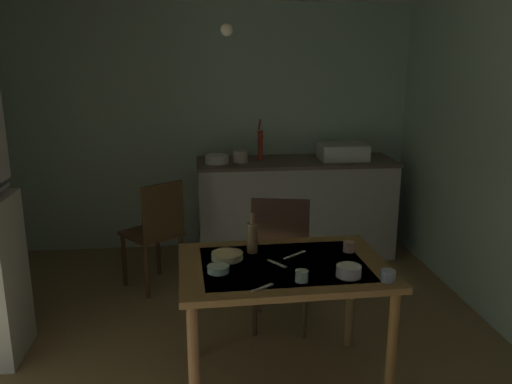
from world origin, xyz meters
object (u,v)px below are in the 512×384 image
at_px(dining_table, 283,279).
at_px(teacup_mint, 388,276).
at_px(mixing_bowl_counter, 217,159).
at_px(glass_bottle, 252,236).
at_px(chair_far_side, 281,261).
at_px(sink_basin, 343,151).
at_px(chair_by_counter, 156,231).
at_px(serving_bowl_wide, 349,271).
at_px(hand_pump, 260,142).

bearing_deg(dining_table, teacup_mint, -29.89).
relative_size(mixing_bowl_counter, dining_table, 0.18).
bearing_deg(glass_bottle, chair_far_side, 61.42).
xyz_separation_m(sink_basin, dining_table, (-0.90, -2.11, -0.34)).
height_order(sink_basin, mixing_bowl_counter, sink_basin).
relative_size(mixing_bowl_counter, chair_by_counter, 0.24).
bearing_deg(serving_bowl_wide, mixing_bowl_counter, 105.04).
relative_size(chair_by_counter, teacup_mint, 12.10).
height_order(dining_table, teacup_mint, teacup_mint).
height_order(chair_by_counter, serving_bowl_wide, chair_by_counter).
height_order(sink_basin, glass_bottle, sink_basin).
distance_m(mixing_bowl_counter, dining_table, 2.10).
distance_m(sink_basin, hand_pump, 0.79).
distance_m(serving_bowl_wide, teacup_mint, 0.20).
bearing_deg(chair_by_counter, sink_basin, 21.64).
bearing_deg(chair_far_side, teacup_mint, -65.74).
relative_size(hand_pump, chair_by_counter, 0.42).
xyz_separation_m(dining_table, serving_bowl_wide, (0.31, -0.21, 0.12)).
height_order(dining_table, serving_bowl_wide, serving_bowl_wide).
height_order(chair_by_counter, glass_bottle, glass_bottle).
bearing_deg(serving_bowl_wide, chair_by_counter, 124.87).
height_order(hand_pump, teacup_mint, hand_pump).
relative_size(chair_by_counter, glass_bottle, 3.70).
bearing_deg(sink_basin, glass_bottle, -118.87).
distance_m(sink_basin, serving_bowl_wide, 2.40).
bearing_deg(serving_bowl_wide, glass_bottle, 139.36).
bearing_deg(mixing_bowl_counter, serving_bowl_wide, -74.96).
xyz_separation_m(teacup_mint, glass_bottle, (-0.65, 0.48, 0.07)).
height_order(mixing_bowl_counter, chair_by_counter, mixing_bowl_counter).
xyz_separation_m(hand_pump, chair_far_side, (-0.03, -1.52, -0.58)).
distance_m(sink_basin, glass_bottle, 2.19).
distance_m(teacup_mint, glass_bottle, 0.82).
relative_size(dining_table, serving_bowl_wide, 8.89).
bearing_deg(glass_bottle, hand_pump, 82.07).
height_order(mixing_bowl_counter, teacup_mint, mixing_bowl_counter).
distance_m(hand_pump, teacup_mint, 2.49).
xyz_separation_m(sink_basin, glass_bottle, (-1.06, -1.92, -0.15)).
xyz_separation_m(chair_by_counter, teacup_mint, (1.32, -1.71, 0.29)).
distance_m(sink_basin, chair_far_side, 1.76).
relative_size(serving_bowl_wide, teacup_mint, 1.76).
bearing_deg(glass_bottle, teacup_mint, -36.39).
relative_size(dining_table, chair_far_side, 1.20).
height_order(teacup_mint, glass_bottle, glass_bottle).
bearing_deg(chair_far_side, chair_by_counter, 138.92).
bearing_deg(hand_pump, mixing_bowl_counter, -167.01).
distance_m(chair_by_counter, teacup_mint, 2.19).
bearing_deg(teacup_mint, chair_by_counter, 127.68).
relative_size(sink_basin, serving_bowl_wide, 3.29).
bearing_deg(chair_far_side, dining_table, -97.56).
distance_m(sink_basin, mixing_bowl_counter, 1.20).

